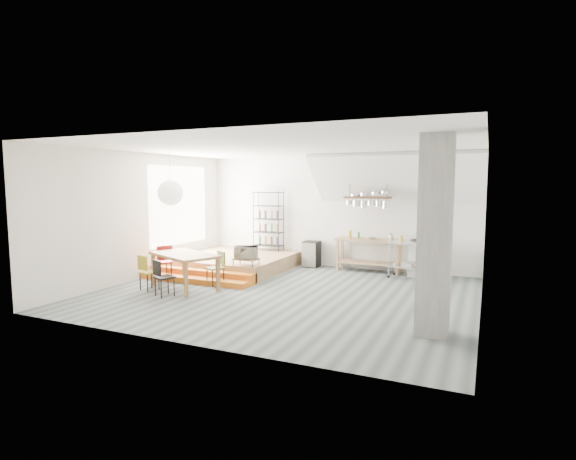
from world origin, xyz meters
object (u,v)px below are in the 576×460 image
at_px(rolling_cart, 409,255).
at_px(mini_fridge, 312,254).
at_px(stove, 421,258).
at_px(dining_table, 184,257).

xyz_separation_m(rolling_cart, mini_fridge, (-2.85, 0.53, -0.23)).
bearing_deg(rolling_cart, stove, 70.95).
relative_size(stove, mini_fridge, 1.56).
bearing_deg(dining_table, rolling_cart, 58.72).
bearing_deg(dining_table, stove, 61.13).
distance_m(stove, mini_fridge, 3.10).
distance_m(stove, rolling_cart, 0.56).
relative_size(dining_table, mini_fridge, 2.59).
height_order(stove, dining_table, stove).
relative_size(stove, dining_table, 0.60).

